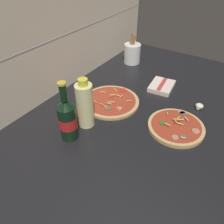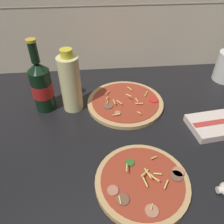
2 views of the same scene
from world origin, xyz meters
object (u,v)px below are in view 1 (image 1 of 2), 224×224
at_px(beer_bottle, 67,119).
at_px(oil_bottle, 85,105).
at_px(dish_towel, 162,86).
at_px(pizza_far, 111,101).
at_px(mushroom_left, 199,106).
at_px(utensil_crock, 132,53).
at_px(pizza_near, 176,127).

distance_m(beer_bottle, oil_bottle, 0.10).
relative_size(oil_bottle, dish_towel, 1.38).
relative_size(pizza_far, dish_towel, 1.73).
bearing_deg(mushroom_left, dish_towel, 71.63).
relative_size(beer_bottle, mushroom_left, 6.47).
xyz_separation_m(pizza_far, utensil_crock, (0.46, 0.14, 0.05)).
distance_m(pizza_far, utensil_crock, 0.48).
distance_m(pizza_far, beer_bottle, 0.30).
distance_m(oil_bottle, utensil_crock, 0.66).
relative_size(mushroom_left, dish_towel, 0.24).
relative_size(beer_bottle, dish_towel, 1.57).
distance_m(pizza_far, dish_towel, 0.31).
relative_size(pizza_far, oil_bottle, 1.26).
xyz_separation_m(oil_bottle, dish_towel, (0.46, -0.16, -0.09)).
bearing_deg(oil_bottle, mushroom_left, -44.87).
relative_size(beer_bottle, utensil_crock, 1.30).
relative_size(pizza_near, utensil_crock, 1.21).
bearing_deg(oil_bottle, pizza_far, -0.28).
distance_m(pizza_near, dish_towel, 0.33).
relative_size(pizza_near, oil_bottle, 1.07).
bearing_deg(pizza_near, dish_towel, 33.71).
height_order(beer_bottle, dish_towel, beer_bottle).
bearing_deg(dish_towel, pizza_near, -146.29).
bearing_deg(mushroom_left, oil_bottle, 135.13).
distance_m(mushroom_left, dish_towel, 0.24).
bearing_deg(beer_bottle, mushroom_left, -38.89).
xyz_separation_m(pizza_far, mushroom_left, (0.19, -0.38, 0.00)).
height_order(pizza_far, utensil_crock, utensil_crock).
xyz_separation_m(oil_bottle, utensil_crock, (0.65, 0.14, -0.04)).
bearing_deg(pizza_near, mushroom_left, -12.07).
xyz_separation_m(pizza_far, beer_bottle, (-0.29, 0.01, 0.09)).
bearing_deg(pizza_near, oil_bottle, 118.65).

